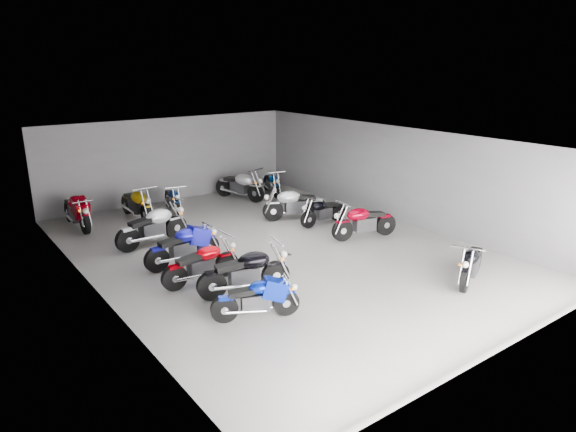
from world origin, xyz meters
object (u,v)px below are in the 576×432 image
motorcycle_back_c (172,199)px  motorcycle_back_f (272,183)px  motorcycle_back_a (77,211)px  motorcycle_left_d (202,264)px  motorcycle_right_f (295,204)px  motorcycle_right_e (323,211)px  motorcycle_right_d (364,222)px  motorcycle_right_a (472,263)px  motorcycle_back_e (240,185)px  motorcycle_left_b (257,299)px  drain_grate (284,254)px  motorcycle_left_c (245,272)px  motorcycle_left_e (184,246)px  motorcycle_back_b (137,204)px  motorcycle_left_f (153,227)px

motorcycle_back_c → motorcycle_back_f: motorcycle_back_c is taller
motorcycle_back_a → motorcycle_back_f: (7.65, -0.09, -0.10)m
motorcycle_left_d → motorcycle_right_f: motorcycle_right_f is taller
motorcycle_right_e → motorcycle_back_c: size_ratio=0.98×
motorcycle_right_d → motorcycle_right_a: bearing=-168.5°
motorcycle_back_e → motorcycle_left_b: bearing=41.8°
motorcycle_back_f → motorcycle_left_b: bearing=71.4°
motorcycle_back_a → motorcycle_back_c: size_ratio=1.22×
drain_grate → motorcycle_left_c: size_ratio=0.14×
motorcycle_left_e → motorcycle_right_e: (5.29, 0.54, -0.07)m
motorcycle_left_b → motorcycle_back_c: motorcycle_back_c is taller
motorcycle_left_e → motorcycle_back_b: size_ratio=0.97×
motorcycle_right_a → motorcycle_right_f: motorcycle_right_f is taller
motorcycle_left_b → motorcycle_back_c: 8.83m
motorcycle_back_a → motorcycle_right_a: bearing=121.4°
motorcycle_left_e → motorcycle_right_a: size_ratio=1.14×
motorcycle_left_b → motorcycle_back_e: 9.92m
motorcycle_left_e → motorcycle_right_d: size_ratio=1.01×
motorcycle_left_c → motorcycle_left_f: bearing=-161.6°
drain_grate → motorcycle_right_f: motorcycle_right_f is taller
motorcycle_right_d → motorcycle_back_f: size_ratio=1.15×
motorcycle_left_b → motorcycle_right_a: 5.51m
motorcycle_left_c → motorcycle_back_c: (1.52, 7.43, -0.07)m
motorcycle_left_d → motorcycle_back_b: (0.68, 6.17, 0.04)m
motorcycle_left_b → motorcycle_back_b: motorcycle_back_b is taller
motorcycle_back_b → motorcycle_back_f: bearing=177.3°
motorcycle_left_d → motorcycle_back_a: bearing=-169.6°
motorcycle_left_f → motorcycle_right_f: (4.90, -0.47, -0.01)m
motorcycle_right_f → motorcycle_back_e: (-0.09, 3.45, 0.01)m
motorcycle_right_f → motorcycle_back_b: motorcycle_right_f is taller
motorcycle_right_e → motorcycle_back_e: bearing=5.4°
motorcycle_right_f → motorcycle_back_b: 5.45m
motorcycle_left_c → motorcycle_left_f: 4.51m
motorcycle_left_f → motorcycle_back_a: motorcycle_back_a is taller
motorcycle_right_d → motorcycle_right_f: 2.85m
motorcycle_left_b → motorcycle_back_f: (6.32, 8.60, 0.01)m
motorcycle_back_b → motorcycle_left_b: bearing=82.3°
drain_grate → motorcycle_left_d: motorcycle_left_d is taller
motorcycle_right_d → motorcycle_back_f: (0.85, 6.19, -0.06)m
motorcycle_left_b → motorcycle_back_b: size_ratio=0.80×
drain_grate → motorcycle_back_b: bearing=109.5°
motorcycle_left_d → motorcycle_right_a: 6.61m
drain_grate → motorcycle_back_c: bearing=96.8°
motorcycle_back_c → motorcycle_left_d: bearing=83.2°
motorcycle_left_b → motorcycle_left_c: (0.45, 1.17, 0.08)m
motorcycle_left_d → motorcycle_left_f: (0.11, 3.33, 0.07)m
motorcycle_left_c → motorcycle_right_f: (4.49, 4.03, 0.01)m
motorcycle_back_e → motorcycle_right_e: bearing=77.8°
motorcycle_right_a → motorcycle_right_f: 6.75m
motorcycle_right_a → motorcycle_back_e: (-0.44, 10.19, 0.08)m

